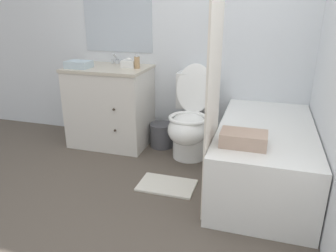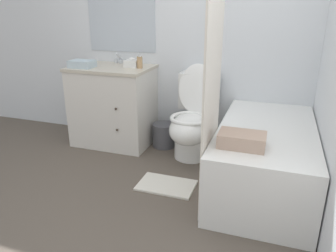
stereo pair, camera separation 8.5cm
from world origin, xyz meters
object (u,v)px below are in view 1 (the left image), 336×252
object	(u,v)px
toilet	(191,122)
bath_mat	(167,185)
sink_faucet	(117,60)
tissue_box	(129,64)
soap_dispenser	(137,62)
hand_towel_folded	(79,64)
wastebasket	(162,135)
vanity_cabinet	(111,105)
bathtub	(264,155)
bath_towel_folded	(244,139)

from	to	relation	value
toilet	bath_mat	distance (m)	0.74
sink_faucet	tissue_box	distance (m)	0.28
toilet	soap_dispenser	world-z (taller)	soap_dispenser
soap_dispenser	hand_towel_folded	distance (m)	0.59
wastebasket	tissue_box	size ratio (longest dim) A/B	1.79
vanity_cabinet	toilet	size ratio (longest dim) A/B	0.93
vanity_cabinet	soap_dispenser	world-z (taller)	soap_dispenser
bathtub	hand_towel_folded	size ratio (longest dim) A/B	6.06
vanity_cabinet	bathtub	bearing A→B (deg)	-15.52
wastebasket	soap_dispenser	bearing A→B (deg)	-167.32
wastebasket	hand_towel_folded	distance (m)	1.12
vanity_cabinet	tissue_box	world-z (taller)	tissue_box
soap_dispenser	tissue_box	bearing A→B (deg)	162.61
bath_mat	bathtub	bearing A→B (deg)	20.14
bath_towel_folded	toilet	bearing A→B (deg)	124.42
wastebasket	soap_dispenser	size ratio (longest dim) A/B	1.75
sink_faucet	tissue_box	bearing A→B (deg)	-37.73
soap_dispenser	bath_towel_folded	distance (m)	1.49
sink_faucet	bath_towel_folded	distance (m)	1.85
vanity_cabinet	hand_towel_folded	world-z (taller)	hand_towel_folded
bathtub	bath_mat	size ratio (longest dim) A/B	3.09
wastebasket	toilet	bearing A→B (deg)	-21.61
wastebasket	soap_dispenser	xyz separation A→B (m)	(-0.24, -0.05, 0.78)
vanity_cabinet	bath_mat	distance (m)	1.20
vanity_cabinet	soap_dispenser	distance (m)	0.57
toilet	wastebasket	distance (m)	0.44
toilet	bathtub	xyz separation A→B (m)	(0.71, -0.37, -0.10)
sink_faucet	soap_dispenser	world-z (taller)	soap_dispenser
vanity_cabinet	tissue_box	xyz separation A→B (m)	(0.22, 0.04, 0.45)
vanity_cabinet	bath_mat	bearing A→B (deg)	-40.38
hand_towel_folded	bath_mat	size ratio (longest dim) A/B	0.51
tissue_box	bath_mat	world-z (taller)	tissue_box
sink_faucet	bath_mat	world-z (taller)	sink_faucet
sink_faucet	bath_towel_folded	world-z (taller)	sink_faucet
sink_faucet	wastebasket	distance (m)	0.94
toilet	soap_dispenser	xyz separation A→B (m)	(-0.58, 0.08, 0.54)
hand_towel_folded	toilet	bearing A→B (deg)	3.18
sink_faucet	bath_mat	size ratio (longest dim) A/B	0.30
tissue_box	bath_mat	xyz separation A→B (m)	(0.63, -0.77, -0.87)
bathtub	hand_towel_folded	xyz separation A→B (m)	(-1.86, 0.31, 0.61)
toilet	bath_mat	size ratio (longest dim) A/B	1.91
bathtub	soap_dispenser	world-z (taller)	soap_dispenser
wastebasket	tissue_box	bearing A→B (deg)	-176.26
bathtub	bath_mat	bearing A→B (deg)	-159.86
hand_towel_folded	bath_mat	xyz separation A→B (m)	(1.11, -0.59, -0.87)
bath_towel_folded	bath_mat	size ratio (longest dim) A/B	0.67
toilet	bath_towel_folded	world-z (taller)	toilet
wastebasket	tissue_box	xyz separation A→B (m)	(-0.33, -0.02, 0.75)
vanity_cabinet	tissue_box	distance (m)	0.50
toilet	bath_towel_folded	size ratio (longest dim) A/B	2.85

